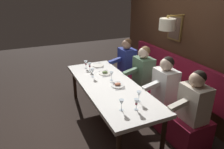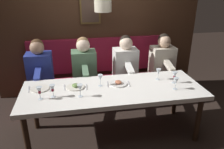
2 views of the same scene
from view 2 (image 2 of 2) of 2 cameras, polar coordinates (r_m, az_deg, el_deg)
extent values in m
plane|color=black|center=(3.38, 0.23, -14.86)|extent=(12.00, 12.00, 0.00)
cube|color=white|center=(2.99, 0.25, -4.06)|extent=(0.90, 2.41, 0.06)
cylinder|color=black|center=(3.27, 21.21, -10.72)|extent=(0.07, 0.07, 0.68)
cylinder|color=black|center=(2.92, -21.02, -15.20)|extent=(0.07, 0.07, 0.68)
cylinder|color=black|center=(3.79, 15.93, -5.15)|extent=(0.07, 0.07, 0.68)
cylinder|color=black|center=(3.49, -19.21, -8.18)|extent=(0.07, 0.07, 0.68)
cube|color=maroon|center=(4.00, -2.13, -4.56)|extent=(0.52, 2.61, 0.45)
cube|color=#422819|center=(4.18, -3.62, 14.36)|extent=(0.10, 3.81, 2.90)
cube|color=maroon|center=(4.25, -3.24, 5.08)|extent=(0.10, 2.61, 0.64)
cube|color=brown|center=(4.08, -5.61, 15.98)|extent=(0.04, 0.36, 0.46)
cube|color=#4C382D|center=(4.06, -5.58, 15.95)|extent=(0.01, 0.30, 0.40)
cylinder|color=beige|center=(3.76, -2.36, 17.27)|extent=(0.28, 0.28, 0.20)
cube|color=beige|center=(4.07, 12.69, 3.13)|extent=(0.30, 0.40, 0.56)
sphere|color=#D1A889|center=(3.94, 13.27, 8.22)|extent=(0.22, 0.22, 0.22)
sphere|color=black|center=(3.96, 13.14, 8.76)|extent=(0.20, 0.20, 0.20)
cube|color=beige|center=(3.81, 14.38, 2.22)|extent=(0.33, 0.09, 0.14)
cube|color=white|center=(3.86, 3.40, 2.59)|extent=(0.30, 0.40, 0.56)
sphere|color=beige|center=(3.73, 3.60, 7.95)|extent=(0.22, 0.22, 0.22)
sphere|color=black|center=(3.75, 3.51, 8.53)|extent=(0.20, 0.20, 0.20)
cube|color=white|center=(3.58, 4.50, 1.60)|extent=(0.33, 0.09, 0.14)
cube|color=#567A5B|center=(3.76, -7.15, 1.89)|extent=(0.30, 0.40, 0.56)
sphere|color=beige|center=(3.63, -7.42, 7.38)|extent=(0.22, 0.22, 0.22)
sphere|color=#937047|center=(3.65, -7.48, 7.97)|extent=(0.20, 0.20, 0.20)
cube|color=#567A5B|center=(3.48, -6.86, 0.82)|extent=(0.33, 0.09, 0.14)
cube|color=#283893|center=(3.80, -17.94, 1.11)|extent=(0.30, 0.40, 0.56)
sphere|color=#A37A60|center=(3.66, -18.69, 6.51)|extent=(0.22, 0.22, 0.22)
sphere|color=#4C331E|center=(3.68, -18.69, 7.10)|extent=(0.20, 0.20, 0.20)
cube|color=#283893|center=(3.52, -18.52, -0.01)|extent=(0.33, 0.09, 0.14)
cylinder|color=silver|center=(3.11, -17.95, -3.46)|extent=(0.24, 0.24, 0.01)
cube|color=silver|center=(3.07, -15.31, -3.51)|extent=(0.17, 0.04, 0.01)
cube|color=silver|center=(3.15, -20.51, -3.52)|extent=(0.18, 0.04, 0.01)
cylinder|color=silver|center=(3.09, 1.63, -2.38)|extent=(0.24, 0.24, 0.01)
ellipsoid|color=#B76647|center=(3.08, 1.64, -1.95)|extent=(0.11, 0.09, 0.04)
cube|color=silver|center=(3.11, 4.33, -2.38)|extent=(0.17, 0.03, 0.01)
cube|color=silver|center=(3.09, -1.08, -2.49)|extent=(0.18, 0.04, 0.01)
cylinder|color=silver|center=(3.04, -9.36, -3.16)|extent=(0.24, 0.24, 0.01)
ellipsoid|color=#668447|center=(3.03, -9.39, -2.73)|extent=(0.11, 0.09, 0.04)
cube|color=silver|center=(3.03, -6.60, -3.19)|extent=(0.17, 0.03, 0.01)
cube|color=silver|center=(3.06, -12.07, -3.25)|extent=(0.18, 0.03, 0.01)
cylinder|color=silver|center=(3.08, 15.86, -3.58)|extent=(0.06, 0.06, 0.00)
cylinder|color=silver|center=(3.06, 15.94, -2.91)|extent=(0.01, 0.01, 0.07)
cone|color=silver|center=(3.03, 16.10, -1.55)|extent=(0.07, 0.07, 0.08)
cylinder|color=silver|center=(3.26, 15.52, -2.00)|extent=(0.06, 0.06, 0.00)
cylinder|color=silver|center=(3.24, 15.60, -1.37)|extent=(0.01, 0.01, 0.07)
cone|color=silver|center=(3.21, 15.75, -0.06)|extent=(0.07, 0.07, 0.08)
cylinder|color=maroon|center=(3.22, 15.69, -0.54)|extent=(0.03, 0.03, 0.03)
cylinder|color=silver|center=(2.86, -17.84, -5.98)|extent=(0.06, 0.06, 0.00)
cylinder|color=silver|center=(2.84, -17.93, -5.28)|extent=(0.01, 0.01, 0.07)
cone|color=silver|center=(2.80, -18.13, -3.84)|extent=(0.07, 0.07, 0.08)
cylinder|color=maroon|center=(2.81, -18.07, -4.30)|extent=(0.03, 0.03, 0.03)
cylinder|color=silver|center=(3.05, -2.98, -2.88)|extent=(0.06, 0.06, 0.00)
cylinder|color=silver|center=(3.04, -2.99, -2.21)|extent=(0.01, 0.01, 0.07)
cone|color=silver|center=(3.00, -3.02, -0.82)|extent=(0.07, 0.07, 0.08)
cylinder|color=silver|center=(2.81, -8.07, -5.55)|extent=(0.06, 0.06, 0.00)
cylinder|color=silver|center=(2.79, -8.12, -4.84)|extent=(0.01, 0.01, 0.07)
cone|color=silver|center=(2.75, -8.21, -3.37)|extent=(0.07, 0.07, 0.08)
cylinder|color=silver|center=(2.87, -14.78, -5.50)|extent=(0.06, 0.06, 0.00)
cylinder|color=silver|center=(2.85, -14.86, -4.80)|extent=(0.01, 0.01, 0.07)
cone|color=silver|center=(2.81, -15.03, -3.35)|extent=(0.07, 0.07, 0.08)
cylinder|color=maroon|center=(2.82, -14.97, -3.81)|extent=(0.03, 0.03, 0.03)
cylinder|color=silver|center=(3.31, 11.64, -1.21)|extent=(0.06, 0.06, 0.00)
cylinder|color=silver|center=(3.30, 11.70, -0.58)|extent=(0.01, 0.01, 0.07)
cone|color=silver|center=(3.26, 11.81, 0.71)|extent=(0.07, 0.07, 0.08)
camera|label=1|loc=(3.74, 61.84, 14.97)|focal=33.49mm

